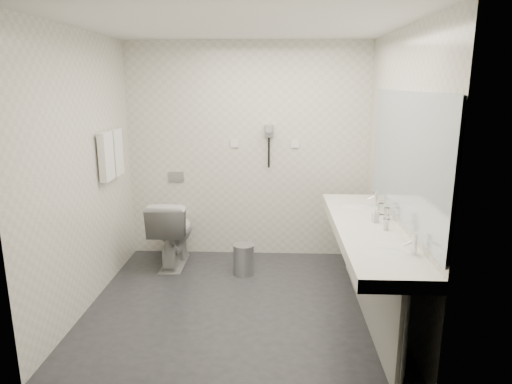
{
  "coord_description": "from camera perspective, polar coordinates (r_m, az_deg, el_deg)",
  "views": [
    {
      "loc": [
        0.33,
        -3.93,
        2.05
      ],
      "look_at": [
        0.15,
        0.15,
        1.05
      ],
      "focal_mm": 31.78,
      "sensor_mm": 36.0,
      "label": 1
    }
  ],
  "objects": [
    {
      "name": "flush_plate",
      "position": [
        5.46,
        -10.01,
        1.91
      ],
      "size": [
        0.18,
        0.02,
        0.12
      ],
      "primitive_type": "cube",
      "color": "#B2B5BA",
      "rests_on": "wall_back"
    },
    {
      "name": "soap_bottle_a",
      "position": [
        4.09,
        14.78,
        -2.92
      ],
      "size": [
        0.07,
        0.07,
        0.12
      ],
      "primitive_type": "imported",
      "rotation": [
        0.0,
        0.0,
        0.34
      ],
      "color": "silver",
      "rests_on": "vanity_counter"
    },
    {
      "name": "vanity_counter",
      "position": [
        4.01,
        13.86,
        -4.8
      ],
      "size": [
        0.55,
        2.2,
        0.1
      ],
      "primitive_type": "cube",
      "color": "white",
      "rests_on": "floor"
    },
    {
      "name": "wall_left",
      "position": [
        4.37,
        -20.87,
        2.29
      ],
      "size": [
        0.0,
        2.6,
        2.6
      ],
      "primitive_type": "plane",
      "rotation": [
        1.57,
        0.0,
        1.57
      ],
      "color": "silver",
      "rests_on": "floor"
    },
    {
      "name": "wall_front",
      "position": [
        2.77,
        -4.43,
        -3.06
      ],
      "size": [
        2.8,
        0.0,
        2.8
      ],
      "primitive_type": "plane",
      "rotation": [
        -1.57,
        0.0,
        0.0
      ],
      "color": "silver",
      "rests_on": "floor"
    },
    {
      "name": "dryer_cradle",
      "position": [
        5.23,
        1.65,
        7.71
      ],
      "size": [
        0.1,
        0.04,
        0.14
      ],
      "primitive_type": "cube",
      "color": "gray",
      "rests_on": "wall_back"
    },
    {
      "name": "ceiling",
      "position": [
        3.97,
        -2.41,
        20.25
      ],
      "size": [
        2.8,
        2.8,
        0.0
      ],
      "primitive_type": "plane",
      "rotation": [
        3.14,
        0.0,
        0.0
      ],
      "color": "white",
      "rests_on": "wall_back"
    },
    {
      "name": "switch_plate_b",
      "position": [
        5.27,
        4.92,
        6.07
      ],
      "size": [
        0.09,
        0.02,
        0.09
      ],
      "primitive_type": "cube",
      "color": "white",
      "rests_on": "wall_back"
    },
    {
      "name": "glass_left",
      "position": [
        4.21,
        16.15,
        -2.63
      ],
      "size": [
        0.07,
        0.07,
        0.11
      ],
      "primitive_type": "cylinder",
      "rotation": [
        0.0,
        0.0,
        0.21
      ],
      "color": "silver",
      "rests_on": "vanity_counter"
    },
    {
      "name": "soap_bottle_c",
      "position": [
        3.9,
        16.08,
        -3.84
      ],
      "size": [
        0.05,
        0.05,
        0.11
      ],
      "primitive_type": "imported",
      "rotation": [
        0.0,
        0.0,
        -0.08
      ],
      "color": "silver",
      "rests_on": "vanity_counter"
    },
    {
      "name": "towel_near",
      "position": [
        4.71,
        -18.34,
        4.25
      ],
      "size": [
        0.07,
        0.24,
        0.48
      ],
      "primitive_type": "cube",
      "color": "white",
      "rests_on": "towel_rail"
    },
    {
      "name": "faucet_near",
      "position": [
        3.43,
        19.28,
        -6.21
      ],
      "size": [
        0.04,
        0.04,
        0.15
      ],
      "primitive_type": "cylinder",
      "color": "silver",
      "rests_on": "vanity_counter"
    },
    {
      "name": "faucet_far",
      "position": [
        4.63,
        14.79,
        -0.77
      ],
      "size": [
        0.04,
        0.04,
        0.15
      ],
      "primitive_type": "cylinder",
      "color": "silver",
      "rests_on": "vanity_counter"
    },
    {
      "name": "vanity_post_far",
      "position": [
        5.13,
        11.98,
        -5.63
      ],
      "size": [
        0.06,
        0.06,
        0.75
      ],
      "primitive_type": "cylinder",
      "color": "silver",
      "rests_on": "floor"
    },
    {
      "name": "basin_near",
      "position": [
        3.41,
        15.99,
        -7.7
      ],
      "size": [
        0.4,
        0.31,
        0.05
      ],
      "primitive_type": "ellipsoid",
      "color": "white",
      "rests_on": "vanity_counter"
    },
    {
      "name": "towel_far",
      "position": [
        4.97,
        -17.21,
        4.8
      ],
      "size": [
        0.07,
        0.24,
        0.48
      ],
      "primitive_type": "cube",
      "color": "white",
      "rests_on": "towel_rail"
    },
    {
      "name": "wall_back",
      "position": [
        5.3,
        -1.08,
        5.07
      ],
      "size": [
        2.8,
        0.0,
        2.8
      ],
      "primitive_type": "plane",
      "rotation": [
        1.57,
        0.0,
        0.0
      ],
      "color": "silver",
      "rests_on": "floor"
    },
    {
      "name": "switch_plate_a",
      "position": [
        5.29,
        -2.72,
        6.13
      ],
      "size": [
        0.09,
        0.02,
        0.09
      ],
      "primitive_type": "cube",
      "color": "white",
      "rests_on": "wall_back"
    },
    {
      "name": "toilet",
      "position": [
        5.24,
        -10.47,
        -4.98
      ],
      "size": [
        0.44,
        0.77,
        0.78
      ],
      "primitive_type": "imported",
      "rotation": [
        0.0,
        0.0,
        3.15
      ],
      "color": "white",
      "rests_on": "floor"
    },
    {
      "name": "glass_right",
      "position": [
        4.34,
        15.46,
        -2.07
      ],
      "size": [
        0.06,
        0.06,
        0.11
      ],
      "primitive_type": "cylinder",
      "rotation": [
        0.0,
        0.0,
        -0.08
      ],
      "color": "silver",
      "rests_on": "vanity_counter"
    },
    {
      "name": "basin_far",
      "position": [
        4.62,
        12.36,
        -1.84
      ],
      "size": [
        0.4,
        0.31,
        0.05
      ],
      "primitive_type": "ellipsoid",
      "color": "white",
      "rests_on": "vanity_counter"
    },
    {
      "name": "vanity_panel",
      "position": [
        4.17,
        13.87,
        -10.35
      ],
      "size": [
        0.03,
        2.15,
        0.75
      ],
      "primitive_type": "cube",
      "color": "gray",
      "rests_on": "floor"
    },
    {
      "name": "dryer_cord",
      "position": [
        5.25,
        1.63,
        4.97
      ],
      "size": [
        0.02,
        0.02,
        0.35
      ],
      "primitive_type": "cylinder",
      "color": "black",
      "rests_on": "dryer_cradle"
    },
    {
      "name": "vanity_post_near",
      "position": [
        3.28,
        18.03,
        -17.67
      ],
      "size": [
        0.06,
        0.06,
        0.75
      ],
      "primitive_type": "cylinder",
      "color": "silver",
      "rests_on": "floor"
    },
    {
      "name": "towel_rail",
      "position": [
        4.81,
        -18.07,
        7.12
      ],
      "size": [
        0.02,
        0.62,
        0.02
      ],
      "primitive_type": "cylinder",
      "rotation": [
        1.57,
        0.0,
        0.0
      ],
      "color": "silver",
      "rests_on": "wall_left"
    },
    {
      "name": "mirror",
      "position": [
        3.92,
        18.14,
        4.28
      ],
      "size": [
        0.02,
        2.2,
        1.05
      ],
      "primitive_type": "cube",
      "color": "#B2BCC6",
      "rests_on": "wall_right"
    },
    {
      "name": "pedal_bin",
      "position": [
        4.99,
        -1.56,
        -8.53
      ],
      "size": [
        0.24,
        0.24,
        0.32
      ],
      "primitive_type": "cylinder",
      "rotation": [
        0.0,
        0.0,
        -0.07
      ],
      "color": "#B2B5BA",
      "rests_on": "floor"
    },
    {
      "name": "floor",
      "position": [
        4.45,
        -2.08,
        -13.71
      ],
      "size": [
        2.8,
        2.8,
        0.0
      ],
      "primitive_type": "plane",
      "color": "#27272B",
      "rests_on": "ground"
    },
    {
      "name": "bin_lid",
      "position": [
        4.93,
        -1.57,
        -6.73
      ],
      "size": [
        0.23,
        0.23,
        0.02
      ],
      "primitive_type": "cylinder",
      "color": "#B2B5BA",
      "rests_on": "pedal_bin"
    },
    {
      "name": "dryer_barrel",
      "position": [
        5.16,
        1.64,
        7.96
      ],
      "size": [
        0.08,
        0.14,
        0.08
      ],
      "primitive_type": "cylinder",
      "rotation": [
        1.57,
        0.0,
        0.0
      ],
      "color": "gray",
      "rests_on": "dryer_cradle"
    },
    {
      "name": "wall_right",
      "position": [
        4.15,
        17.42,
        2.01
      ],
      "size": [
        0.0,
        2.6,
        2.6
      ],
      "primitive_type": "plane",
      "rotation": [
        1.57,
        0.0,
        -1.57
      ],
      "color": "silver",
      "rests_on": "floor"
    }
  ]
}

